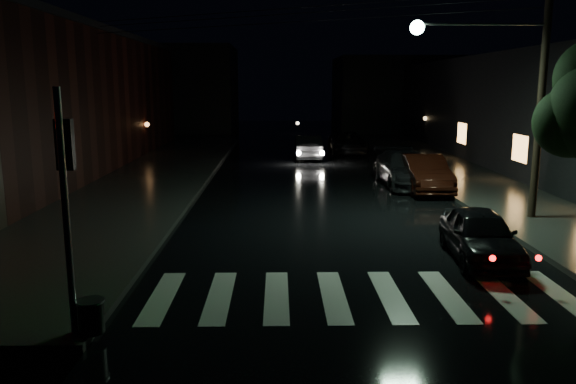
{
  "coord_description": "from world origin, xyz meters",
  "views": [
    {
      "loc": [
        1.24,
        -10.67,
        4.37
      ],
      "look_at": [
        1.5,
        3.84,
        1.6
      ],
      "focal_mm": 35.0,
      "sensor_mm": 36.0,
      "label": 1
    }
  ],
  "objects_px": {
    "parked_car_d": "(348,143)",
    "oncoming_car": "(308,147)",
    "parked_car_a": "(480,235)",
    "parked_car_c": "(405,168)",
    "parked_car_b": "(424,173)"
  },
  "relations": [
    {
      "from": "parked_car_a",
      "to": "oncoming_car",
      "type": "xyz_separation_m",
      "value": [
        -3.34,
        19.84,
        0.07
      ]
    },
    {
      "from": "parked_car_c",
      "to": "parked_car_b",
      "type": "bearing_deg",
      "value": -70.83
    },
    {
      "from": "parked_car_b",
      "to": "parked_car_d",
      "type": "xyz_separation_m",
      "value": [
        -1.53,
        13.36,
        -0.08
      ]
    },
    {
      "from": "parked_car_a",
      "to": "oncoming_car",
      "type": "relative_size",
      "value": 0.87
    },
    {
      "from": "parked_car_b",
      "to": "parked_car_a",
      "type": "bearing_deg",
      "value": -94.62
    },
    {
      "from": "parked_car_c",
      "to": "oncoming_car",
      "type": "distance_m",
      "value": 9.9
    },
    {
      "from": "oncoming_car",
      "to": "parked_car_d",
      "type": "bearing_deg",
      "value": -133.88
    },
    {
      "from": "parked_car_c",
      "to": "oncoming_car",
      "type": "height_order",
      "value": "parked_car_c"
    },
    {
      "from": "parked_car_b",
      "to": "oncoming_car",
      "type": "bearing_deg",
      "value": 113.73
    },
    {
      "from": "parked_car_d",
      "to": "oncoming_car",
      "type": "xyz_separation_m",
      "value": [
        -2.78,
        -2.92,
        0.04
      ]
    },
    {
      "from": "parked_car_c",
      "to": "parked_car_d",
      "type": "xyz_separation_m",
      "value": [
        -1.04,
        12.05,
        -0.08
      ]
    },
    {
      "from": "parked_car_d",
      "to": "parked_car_c",
      "type": "bearing_deg",
      "value": -84.8
    },
    {
      "from": "parked_car_a",
      "to": "parked_car_c",
      "type": "relative_size",
      "value": 0.72
    },
    {
      "from": "parked_car_b",
      "to": "oncoming_car",
      "type": "height_order",
      "value": "parked_car_b"
    },
    {
      "from": "parked_car_b",
      "to": "parked_car_c",
      "type": "bearing_deg",
      "value": 111.81
    }
  ]
}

